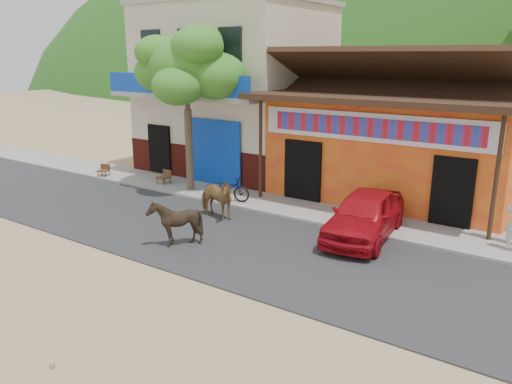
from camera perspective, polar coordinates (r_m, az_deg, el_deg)
ground at (r=12.20m, az=-9.40°, el=-9.25°), size 120.00×120.00×0.00m
road at (r=13.95m, az=-2.30°, el=-5.72°), size 60.00×5.00×0.04m
sidewalk at (r=16.71m, az=4.87°, el=-1.99°), size 60.00×2.00×0.12m
dance_club at (r=19.10m, az=16.26°, el=5.04°), size 8.00×6.00×3.60m
cafe_building at (r=22.36m, az=-2.26°, el=11.48°), size 7.00×6.00×7.00m
tree at (r=18.58m, az=-7.81°, el=9.35°), size 3.00×3.00×6.00m
cow_tan at (r=15.71m, az=-4.71°, el=-0.69°), size 1.64×0.90×1.32m
cow_dark at (r=13.60m, az=-9.25°, el=-3.46°), size 1.34×1.23×1.31m
red_car at (r=14.33m, az=12.32°, el=-2.55°), size 1.99×4.09×1.34m
scooter at (r=17.33m, az=-3.39°, el=0.41°), size 1.78×1.04×0.88m
cafe_chair_left at (r=19.95m, az=-10.56°, el=2.34°), size 0.50×0.50×0.98m
cafe_chair_right at (r=21.83m, az=-17.09°, el=2.92°), size 0.55×0.55×0.90m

